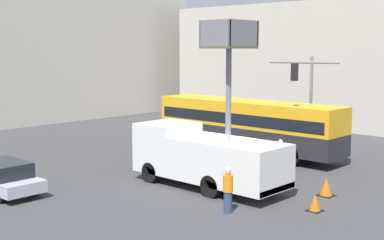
{
  "coord_description": "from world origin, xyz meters",
  "views": [
    {
      "loc": [
        -17.95,
        -14.78,
        6.15
      ],
      "look_at": [
        -0.53,
        1.5,
        2.95
      ],
      "focal_mm": 50.0,
      "sensor_mm": 36.0,
      "label": 1
    }
  ],
  "objects_px": {
    "utility_truck": "(206,154)",
    "traffic_cone_mid_road": "(326,187)",
    "city_bus": "(247,123)",
    "road_worker_directing": "(280,157)",
    "parked_car_curbside": "(3,177)",
    "traffic_light_pole": "(305,89)",
    "traffic_cone_near_truck": "(315,203)",
    "road_worker_near_truck": "(228,190)"
  },
  "relations": [
    {
      "from": "utility_truck",
      "to": "traffic_light_pole",
      "type": "xyz_separation_m",
      "value": [
        8.44,
        0.16,
        2.38
      ]
    },
    {
      "from": "road_worker_near_truck",
      "to": "road_worker_directing",
      "type": "bearing_deg",
      "value": -30.7
    },
    {
      "from": "city_bus",
      "to": "road_worker_directing",
      "type": "distance_m",
      "value": 5.41
    },
    {
      "from": "parked_car_curbside",
      "to": "utility_truck",
      "type": "bearing_deg",
      "value": -40.17
    },
    {
      "from": "utility_truck",
      "to": "traffic_cone_mid_road",
      "type": "height_order",
      "value": "utility_truck"
    },
    {
      "from": "traffic_light_pole",
      "to": "traffic_cone_near_truck",
      "type": "bearing_deg",
      "value": -146.14
    },
    {
      "from": "road_worker_near_truck",
      "to": "road_worker_directing",
      "type": "distance_m",
      "value": 6.85
    },
    {
      "from": "traffic_light_pole",
      "to": "parked_car_curbside",
      "type": "distance_m",
      "value": 16.42
    },
    {
      "from": "city_bus",
      "to": "road_worker_directing",
      "type": "xyz_separation_m",
      "value": [
        -3.05,
        -4.36,
        -0.99
      ]
    },
    {
      "from": "road_worker_near_truck",
      "to": "parked_car_curbside",
      "type": "bearing_deg",
      "value": 68.79
    },
    {
      "from": "traffic_light_pole",
      "to": "road_worker_directing",
      "type": "bearing_deg",
      "value": -163.75
    },
    {
      "from": "city_bus",
      "to": "traffic_cone_near_truck",
      "type": "relative_size",
      "value": 18.65
    },
    {
      "from": "traffic_cone_near_truck",
      "to": "parked_car_curbside",
      "type": "height_order",
      "value": "parked_car_curbside"
    },
    {
      "from": "traffic_light_pole",
      "to": "road_worker_near_truck",
      "type": "height_order",
      "value": "traffic_light_pole"
    },
    {
      "from": "road_worker_near_truck",
      "to": "traffic_cone_mid_road",
      "type": "distance_m",
      "value": 4.92
    },
    {
      "from": "city_bus",
      "to": "traffic_light_pole",
      "type": "relative_size",
      "value": 2.09
    },
    {
      "from": "utility_truck",
      "to": "traffic_cone_mid_road",
      "type": "distance_m",
      "value": 5.33
    },
    {
      "from": "road_worker_near_truck",
      "to": "traffic_cone_near_truck",
      "type": "bearing_deg",
      "value": -91.08
    },
    {
      "from": "city_bus",
      "to": "traffic_light_pole",
      "type": "distance_m",
      "value": 3.92
    },
    {
      "from": "traffic_light_pole",
      "to": "traffic_cone_near_truck",
      "type": "relative_size",
      "value": 8.94
    },
    {
      "from": "traffic_light_pole",
      "to": "road_worker_directing",
      "type": "relative_size",
      "value": 3.26
    },
    {
      "from": "road_worker_near_truck",
      "to": "utility_truck",
      "type": "bearing_deg",
      "value": 5.8
    },
    {
      "from": "traffic_cone_near_truck",
      "to": "parked_car_curbside",
      "type": "relative_size",
      "value": 0.15
    },
    {
      "from": "traffic_cone_mid_road",
      "to": "traffic_light_pole",
      "type": "bearing_deg",
      "value": 38.34
    },
    {
      "from": "utility_truck",
      "to": "traffic_light_pole",
      "type": "bearing_deg",
      "value": 1.1
    },
    {
      "from": "utility_truck",
      "to": "traffic_cone_near_truck",
      "type": "relative_size",
      "value": 11.55
    },
    {
      "from": "utility_truck",
      "to": "city_bus",
      "type": "height_order",
      "value": "utility_truck"
    },
    {
      "from": "city_bus",
      "to": "road_worker_directing",
      "type": "relative_size",
      "value": 6.79
    },
    {
      "from": "traffic_cone_near_truck",
      "to": "traffic_cone_mid_road",
      "type": "xyz_separation_m",
      "value": [
        2.2,
        0.75,
        0.06
      ]
    },
    {
      "from": "utility_truck",
      "to": "traffic_light_pole",
      "type": "height_order",
      "value": "utility_truck"
    },
    {
      "from": "utility_truck",
      "to": "traffic_cone_near_truck",
      "type": "xyz_separation_m",
      "value": [
        0.18,
        -5.38,
        -1.22
      ]
    },
    {
      "from": "traffic_light_pole",
      "to": "road_worker_near_truck",
      "type": "relative_size",
      "value": 3.19
    },
    {
      "from": "road_worker_directing",
      "to": "traffic_cone_near_truck",
      "type": "distance_m",
      "value": 5.98
    },
    {
      "from": "road_worker_near_truck",
      "to": "traffic_cone_near_truck",
      "type": "height_order",
      "value": "road_worker_near_truck"
    },
    {
      "from": "city_bus",
      "to": "road_worker_near_truck",
      "type": "bearing_deg",
      "value": 128.04
    },
    {
      "from": "utility_truck",
      "to": "city_bus",
      "type": "xyz_separation_m",
      "value": [
        7.33,
        3.31,
        0.33
      ]
    },
    {
      "from": "road_worker_near_truck",
      "to": "traffic_cone_mid_road",
      "type": "xyz_separation_m",
      "value": [
        4.65,
        -1.53,
        -0.53
      ]
    },
    {
      "from": "traffic_light_pole",
      "to": "road_worker_directing",
      "type": "distance_m",
      "value": 5.3
    },
    {
      "from": "road_worker_directing",
      "to": "parked_car_curbside",
      "type": "distance_m",
      "value": 12.87
    },
    {
      "from": "utility_truck",
      "to": "road_worker_directing",
      "type": "xyz_separation_m",
      "value": [
        4.28,
        -1.05,
        -0.65
      ]
    },
    {
      "from": "traffic_cone_mid_road",
      "to": "parked_car_curbside",
      "type": "distance_m",
      "value": 13.73
    },
    {
      "from": "traffic_cone_near_truck",
      "to": "road_worker_directing",
      "type": "bearing_deg",
      "value": 46.59
    }
  ]
}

